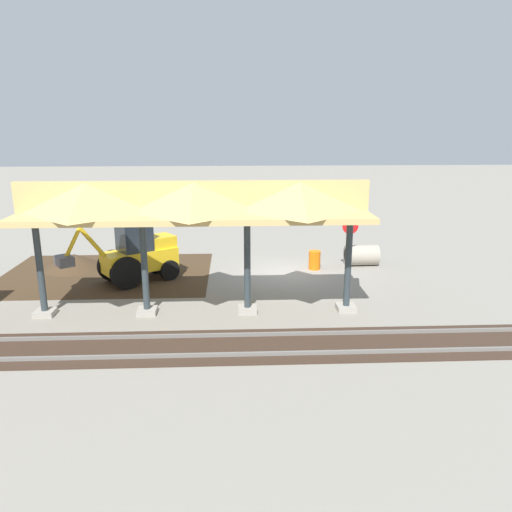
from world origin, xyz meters
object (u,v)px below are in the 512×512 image
at_px(stop_sign, 350,233).
at_px(backhoe, 137,254).
at_px(traffic_barrel, 315,260).
at_px(concrete_pipe, 361,255).

height_order(stop_sign, backhoe, backhoe).
xyz_separation_m(backhoe, traffic_barrel, (-8.17, -1.51, -0.82)).
bearing_deg(traffic_barrel, stop_sign, 173.79).
bearing_deg(concrete_pipe, backhoe, 11.27).
xyz_separation_m(concrete_pipe, traffic_barrel, (2.43, 0.60, -0.05)).
distance_m(backhoe, traffic_barrel, 8.35).
bearing_deg(backhoe, stop_sign, -172.22).
bearing_deg(stop_sign, concrete_pipe, -136.29).
bearing_deg(backhoe, concrete_pipe, -168.73).
bearing_deg(traffic_barrel, backhoe, 10.50).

